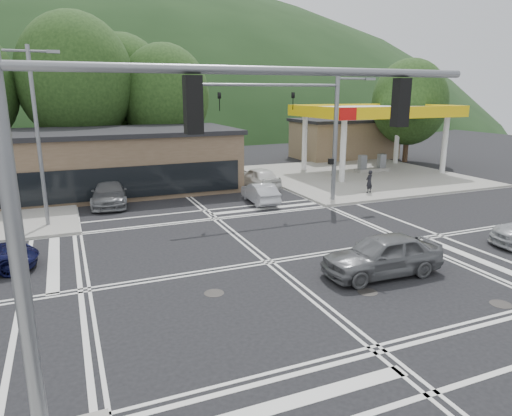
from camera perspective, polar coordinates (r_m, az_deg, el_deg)
name	(u,v)px	position (r m, az deg, el deg)	size (l,w,h in m)	color
ground	(269,262)	(18.96, 1.60, -6.77)	(120.00, 120.00, 0.00)	black
sidewalk_ne	(359,176)	(38.88, 12.74, 3.97)	(16.00, 16.00, 0.15)	gray
gas_station_canopy	(375,114)	(40.31, 14.66, 11.34)	(12.32, 8.34, 5.75)	silver
convenience_store	(344,140)	(49.61, 10.91, 8.37)	(10.00, 6.00, 3.80)	#846B4F
commercial_row	(56,166)	(33.46, -23.75, 4.82)	(24.00, 8.00, 4.00)	brown
hill_north	(99,124)	(106.58, -19.07, 9.88)	(252.00, 126.00, 140.00)	#1A3216
tree_n_b	(76,79)	(40.14, -21.61, 14.74)	(9.00, 9.00, 12.98)	#382619
tree_n_c	(165,96)	(40.96, -11.36, 13.59)	(7.60, 7.60, 10.87)	#382619
tree_n_e	(122,88)	(44.43, -16.39, 14.17)	(8.40, 8.40, 11.98)	#382619
tree_ne	(409,102)	(47.81, 18.63, 12.42)	(7.20, 7.20, 9.99)	#382619
streetlight_nw	(38,129)	(25.19, -25.56, 8.91)	(2.50, 0.25, 9.00)	slate
signal_mast_ne	(318,122)	(28.24, 7.78, 10.64)	(11.65, 0.30, 8.00)	slate
signal_mast_sw	(129,194)	(8.14, -15.62, 1.70)	(9.14, 0.28, 8.00)	slate
car_grey_center	(382,255)	(18.09, 15.50, -5.66)	(1.90, 4.71, 1.60)	slate
car_queue_a	(260,193)	(28.78, 0.52, 1.92)	(1.36, 3.89, 1.28)	#B4B6BC
car_queue_b	(258,177)	(33.28, 0.31, 3.84)	(1.81, 4.51, 1.54)	silver
car_northbound	(110,193)	(29.77, -17.83, 1.84)	(2.08, 5.12, 1.49)	slate
pedestrian	(369,182)	(31.88, 13.97, 3.23)	(0.56, 0.37, 1.55)	black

